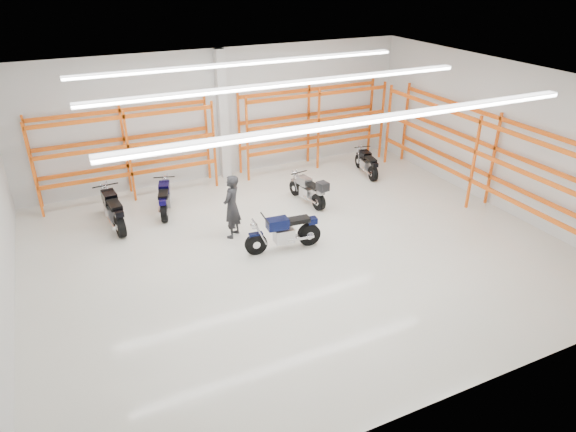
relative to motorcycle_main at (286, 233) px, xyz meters
name	(u,v)px	position (x,y,z in m)	size (l,w,h in m)	color
ground	(296,248)	(0.23, -0.11, -0.50)	(14.00, 14.00, 0.00)	beige
room_shell	(296,133)	(0.23, -0.08, 2.79)	(14.02, 12.02, 4.51)	silver
motorcycle_main	(286,233)	(0.00, 0.00, 0.00)	(2.16, 0.71, 1.06)	black
motorcycle_back_a	(113,211)	(-4.05, 3.34, 0.03)	(0.75, 2.27, 1.11)	black
motorcycle_back_b	(165,199)	(-2.47, 3.65, -0.04)	(0.86, 1.96, 0.98)	black
motorcycle_back_c	(310,191)	(1.88, 2.25, -0.02)	(0.67, 1.95, 1.00)	black
motorcycle_back_d	(367,164)	(4.94, 3.60, -0.06)	(0.69, 1.87, 0.92)	black
standing_man	(232,207)	(-1.08, 1.30, 0.44)	(0.68, 0.45, 1.87)	black
structural_column	(223,116)	(0.23, 5.71, 1.75)	(0.32, 0.32, 4.50)	white
pallet_racking_back_left	(126,145)	(-3.17, 5.37, 1.29)	(5.67, 0.87, 3.00)	orange
pallet_racking_back_right	(314,120)	(3.63, 5.37, 1.29)	(5.67, 0.87, 3.00)	orange
pallet_racking_side	(485,152)	(6.71, -0.11, 1.32)	(0.87, 9.07, 3.00)	orange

